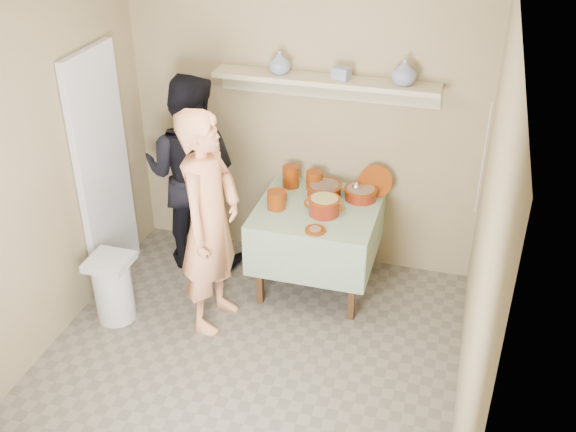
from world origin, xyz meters
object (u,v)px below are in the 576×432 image
(person_cook, at_px, (210,223))
(person_helper, at_px, (191,173))
(serving_table, at_px, (318,219))
(trash_bin, at_px, (113,288))
(cazuela_rice, at_px, (324,205))

(person_cook, height_order, person_helper, person_cook)
(person_helper, distance_m, serving_table, 1.15)
(trash_bin, bearing_deg, serving_table, 31.70)
(serving_table, distance_m, cazuela_rice, 0.24)
(cazuela_rice, bearing_deg, person_helper, 171.14)
(serving_table, relative_size, cazuela_rice, 2.95)
(person_helper, bearing_deg, serving_table, 175.09)
(person_cook, relative_size, person_helper, 1.02)
(serving_table, bearing_deg, person_helper, 175.79)
(person_cook, xyz_separation_m, trash_bin, (-0.77, -0.20, -0.60))
(person_cook, distance_m, person_helper, 0.90)
(person_cook, xyz_separation_m, serving_table, (0.66, 0.68, -0.24))
(person_cook, relative_size, cazuela_rice, 5.37)
(person_helper, height_order, trash_bin, person_helper)
(person_cook, distance_m, trash_bin, 1.00)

